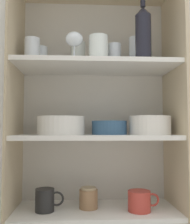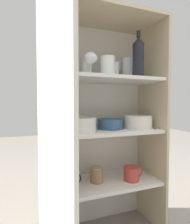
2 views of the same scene
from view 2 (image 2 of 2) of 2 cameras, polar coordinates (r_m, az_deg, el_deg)
The scene contains 23 objects.
cupboard_back_panel at distance 1.24m, azimuth -0.48°, elevation -4.58°, with size 0.75×0.02×1.35m, color silver.
cupboard_side_left at distance 1.01m, azimuth -17.43°, elevation -6.27°, with size 0.02×0.33×1.35m, color #CCB793.
cupboard_side_right at distance 1.27m, azimuth 17.79°, elevation -4.51°, with size 0.02×0.33×1.35m, color #CCB793.
cupboard_top_panel at distance 1.20m, azimuth 2.32°, elevation 28.65°, with size 0.75×0.33×0.02m, color #CCB793.
shelf_board_lower at distance 1.19m, azimuth 2.22°, elevation -22.10°, with size 0.71×0.30×0.02m, color white.
shelf_board_middle at distance 1.09m, azimuth 2.25°, elevation -6.29°, with size 0.71×0.30×0.02m, color white.
shelf_board_upper at distance 1.09m, azimuth 2.28°, elevation 10.61°, with size 0.71×0.30×0.02m, color white.
cupboard_door at distance 0.68m, azimuth -13.36°, elevation -10.63°, with size 0.10×0.36×1.35m.
tumbler_glass_0 at distance 1.12m, azimuth -2.63°, elevation 14.03°, with size 0.07×0.07×0.12m.
tumbler_glass_1 at distance 1.09m, azimuth -12.46°, elevation 13.64°, with size 0.07×0.07×0.10m.
tumbler_glass_2 at distance 1.02m, azimuth -13.13°, elevation 14.93°, with size 0.07×0.07×0.11m.
tumbler_glass_3 at distance 1.22m, azimuth 10.81°, elevation 13.54°, with size 0.08×0.08×0.14m.
tumbler_glass_4 at distance 1.04m, azimuth 4.09°, elevation 14.61°, with size 0.08×0.08×0.11m.
tumbler_glass_5 at distance 1.14m, azimuth 6.32°, elevation 13.29°, with size 0.06×0.06×0.10m.
tumbler_glass_6 at distance 1.29m, azimuth 11.64°, elevation 11.76°, with size 0.06×0.06×0.09m.
wine_glass_0 at distance 1.01m, azimuth -1.46°, elevation 16.84°, with size 0.08×0.08×0.12m.
wine_bottle at distance 1.13m, azimuth 13.93°, elevation 17.02°, with size 0.07×0.07×0.28m.
plate_stack_white at distance 1.02m, azimuth -5.47°, elevation -4.08°, with size 0.21×0.21×0.08m.
mixing_bowl_large at distance 1.18m, azimuth 13.71°, elevation -3.02°, with size 0.18×0.18×0.08m.
serving_bowl_small at distance 1.12m, azimuth 4.96°, elevation -3.77°, with size 0.16×0.16×0.06m.
coffee_mug_primary at distance 1.08m, azimuth -8.82°, elevation -21.29°, with size 0.12×0.08×0.10m.
coffee_mug_extra_1 at distance 1.20m, azimuth 11.88°, elevation -19.03°, with size 0.14×0.10×0.09m.
storage_jar at distance 1.16m, azimuth 0.52°, elevation -19.78°, with size 0.08×0.08×0.09m.
Camera 2 is at (-0.40, -0.85, 0.83)m, focal length 28.00 mm.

